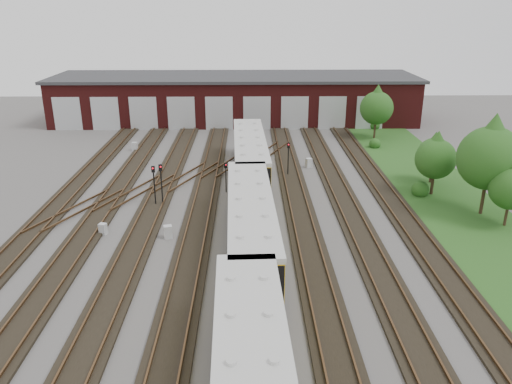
{
  "coord_description": "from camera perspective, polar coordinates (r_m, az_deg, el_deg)",
  "views": [
    {
      "loc": [
        1.89,
        -31.42,
        15.8
      ],
      "look_at": [
        2.44,
        5.01,
        2.0
      ],
      "focal_mm": 35.0,
      "sensor_mm": 36.0,
      "label": 1
    }
  ],
  "objects": [
    {
      "name": "signal_mast_0",
      "position": [
        41.67,
        -10.78,
        1.41
      ],
      "size": [
        0.31,
        0.3,
        3.56
      ],
      "rotation": [
        0.0,
        0.0,
        0.36
      ],
      "color": "black",
      "rests_on": "ground"
    },
    {
      "name": "grass_verge",
      "position": [
        47.51,
        20.3,
        0.01
      ],
      "size": [
        8.0,
        55.0,
        0.05
      ],
      "primitive_type": "cube",
      "color": "#204F1A",
      "rests_on": "ground"
    },
    {
      "name": "track_network",
      "position": [
        35.71,
        -4.1,
        -5.39
      ],
      "size": [
        30.4,
        70.0,
        0.33
      ],
      "color": "black",
      "rests_on": "ground"
    },
    {
      "name": "metro_train",
      "position": [
        33.45,
        -0.6,
        -3.47
      ],
      "size": [
        3.53,
        48.68,
        3.43
      ],
      "rotation": [
        0.0,
        0.0,
        0.03
      ],
      "color": "black",
      "rests_on": "ground"
    },
    {
      "name": "relay_cabinet_4",
      "position": [
        51.52,
        6.05,
        3.33
      ],
      "size": [
        0.72,
        0.67,
        0.96
      ],
      "primitive_type": "cube",
      "rotation": [
        0.0,
        0.0,
        0.42
      ],
      "color": "#B7B9BC",
      "rests_on": "ground"
    },
    {
      "name": "tree_1",
      "position": [
        48.84,
        19.7,
        4.52
      ],
      "size": [
        2.97,
        2.97,
        4.93
      ],
      "color": "#332517",
      "rests_on": "ground"
    },
    {
      "name": "relay_cabinet_2",
      "position": [
        36.37,
        -10.03,
        -4.51
      ],
      "size": [
        0.68,
        0.61,
        0.96
      ],
      "primitive_type": "cube",
      "rotation": [
        0.0,
        0.0,
        0.25
      ],
      "color": "#B7B9BC",
      "rests_on": "ground"
    },
    {
      "name": "relay_cabinet_3",
      "position": [
        47.21,
        1.07,
        1.88
      ],
      "size": [
        0.73,
        0.64,
        1.08
      ],
      "primitive_type": "cube",
      "rotation": [
        0.0,
        0.0,
        -0.16
      ],
      "color": "#B7B9BC",
      "rests_on": "ground"
    },
    {
      "name": "signal_mast_1",
      "position": [
        41.69,
        -11.58,
        1.27
      ],
      "size": [
        0.27,
        0.26,
        3.46
      ],
      "rotation": [
        0.0,
        0.0,
        -0.06
      ],
      "color": "black",
      "rests_on": "ground"
    },
    {
      "name": "bush_2",
      "position": [
        69.38,
        13.44,
        7.59
      ],
      "size": [
        1.37,
        1.37,
        1.37
      ],
      "primitive_type": "sphere",
      "color": "#204D16",
      "rests_on": "ground"
    },
    {
      "name": "signal_mast_2",
      "position": [
        48.27,
        3.71,
        4.25
      ],
      "size": [
        0.27,
        0.25,
        3.34
      ],
      "rotation": [
        0.0,
        0.0,
        -0.08
      ],
      "color": "black",
      "rests_on": "ground"
    },
    {
      "name": "tree_4",
      "position": [
        41.19,
        27.25,
        0.91
      ],
      "size": [
        3.23,
        3.23,
        5.36
      ],
      "color": "#332517",
      "rests_on": "ground"
    },
    {
      "name": "tree_3",
      "position": [
        45.57,
        19.9,
        4.09
      ],
      "size": [
        3.48,
        3.48,
        5.77
      ],
      "color": "#332517",
      "rests_on": "ground"
    },
    {
      "name": "maintenance_shed",
      "position": [
        72.52,
        -2.39,
        10.72
      ],
      "size": [
        51.0,
        12.5,
        6.35
      ],
      "color": "#4D1313",
      "rests_on": "ground"
    },
    {
      "name": "relay_cabinet_0",
      "position": [
        38.05,
        -17.09,
        -4.06
      ],
      "size": [
        0.63,
        0.58,
        0.86
      ],
      "primitive_type": "cube",
      "rotation": [
        0.0,
        0.0,
        -0.34
      ],
      "color": "#B7B9BC",
      "rests_on": "ground"
    },
    {
      "name": "bush_0",
      "position": [
        45.91,
        18.29,
        0.53
      ],
      "size": [
        1.52,
        1.52,
        1.52
      ],
      "primitive_type": "sphere",
      "color": "#204D16",
      "rests_on": "ground"
    },
    {
      "name": "tree_0",
      "position": [
        63.52,
        13.66,
        9.74
      ],
      "size": [
        4.04,
        4.04,
        6.7
      ],
      "color": "#332517",
      "rests_on": "ground"
    },
    {
      "name": "relay_cabinet_1",
      "position": [
        58.89,
        -13.69,
        5.08
      ],
      "size": [
        0.61,
        0.52,
        0.99
      ],
      "primitive_type": "cube",
      "rotation": [
        0.0,
        0.0,
        -0.04
      ],
      "color": "#B7B9BC",
      "rests_on": "ground"
    },
    {
      "name": "bush_1",
      "position": [
        60.02,
        13.45,
        5.56
      ],
      "size": [
        1.33,
        1.33,
        1.33
      ],
      "primitive_type": "sphere",
      "color": "#204D16",
      "rests_on": "ground"
    },
    {
      "name": "ground",
      "position": [
        35.22,
        -3.87,
        -5.96
      ],
      "size": [
        120.0,
        120.0,
        0.0
      ],
      "primitive_type": "plane",
      "color": "#494644",
      "rests_on": "ground"
    },
    {
      "name": "tree_2",
      "position": [
        42.26,
        25.28,
        4.29
      ],
      "size": [
        4.94,
        4.94,
        8.19
      ],
      "color": "#332517",
      "rests_on": "ground"
    },
    {
      "name": "signal_mast_3",
      "position": [
        44.11,
        -3.47,
        2.13
      ],
      "size": [
        0.27,
        0.26,
        2.72
      ],
      "rotation": [
        0.0,
        0.0,
        0.34
      ],
      "color": "black",
      "rests_on": "ground"
    }
  ]
}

